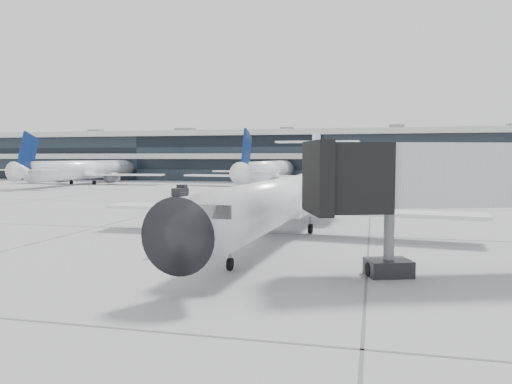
# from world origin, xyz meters

# --- Properties ---
(ground) EXTENTS (220.00, 220.00, 0.00)m
(ground) POSITION_xyz_m (0.00, 0.00, 0.00)
(ground) COLOR gray
(ground) RESTS_ON ground
(terminal) EXTENTS (170.00, 22.00, 10.00)m
(terminal) POSITION_xyz_m (0.00, 82.00, 5.00)
(terminal) COLOR black
(terminal) RESTS_ON ground
(bg_jet_left) EXTENTS (32.00, 40.00, 9.60)m
(bg_jet_left) POSITION_xyz_m (-45.00, 55.00, 0.00)
(bg_jet_left) COLOR white
(bg_jet_left) RESTS_ON ground
(bg_jet_center) EXTENTS (32.00, 40.00, 9.60)m
(bg_jet_center) POSITION_xyz_m (-8.00, 55.00, 0.00)
(bg_jet_center) COLOR white
(bg_jet_center) RESTS_ON ground
(bg_jet_right) EXTENTS (32.00, 40.00, 9.60)m
(bg_jet_right) POSITION_xyz_m (32.00, 55.00, 0.00)
(bg_jet_right) COLOR white
(bg_jet_right) RESTS_ON ground
(regional_jet) EXTENTS (25.70, 32.08, 7.41)m
(regional_jet) POSITION_xyz_m (4.37, -0.53, 2.53)
(regional_jet) COLOR white
(regional_jet) RESTS_ON ground
(ramp_worker) EXTENTS (0.82, 0.68, 1.94)m
(ramp_worker) POSITION_xyz_m (-0.71, -9.11, 0.97)
(ramp_worker) COLOR #CCFF1A
(ramp_worker) RESTS_ON ground
(traffic_cone) EXTENTS (0.56, 0.56, 0.63)m
(traffic_cone) POSITION_xyz_m (-8.78, 11.93, 0.30)
(traffic_cone) COLOR red
(traffic_cone) RESTS_ON ground
(far_tug) EXTENTS (1.67, 2.56, 1.54)m
(far_tug) POSITION_xyz_m (-15.36, 29.87, 0.69)
(far_tug) COLOR black
(far_tug) RESTS_ON ground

